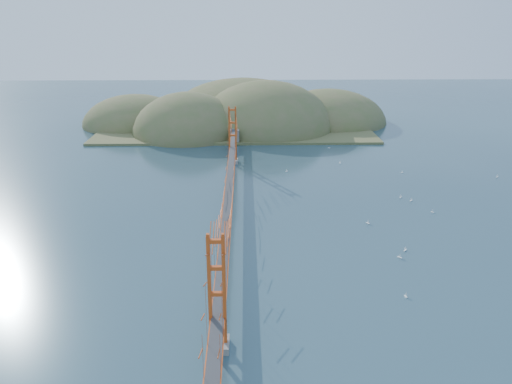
{
  "coord_description": "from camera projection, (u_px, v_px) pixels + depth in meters",
  "views": [
    {
      "loc": [
        2.68,
        -68.77,
        29.65
      ],
      "look_at": [
        4.11,
        0.0,
        4.5
      ],
      "focal_mm": 35.0,
      "sensor_mm": 36.0,
      "label": 1
    }
  ],
  "objects": [
    {
      "name": "sailboat_16",
      "position": [
        368.0,
        223.0,
        73.49
      ],
      "size": [
        0.69,
        0.69,
        0.74
      ],
      "color": "white",
      "rests_on": "ground"
    },
    {
      "name": "far_headlands",
      "position": [
        244.0,
        123.0,
        139.08
      ],
      "size": [
        84.0,
        58.0,
        25.0
      ],
      "color": "brown",
      "rests_on": "ground"
    },
    {
      "name": "bridge",
      "position": [
        228.0,
        176.0,
        72.46
      ],
      "size": [
        2.2,
        94.4,
        12.0
      ],
      "color": "gray",
      "rests_on": "ground"
    },
    {
      "name": "sailboat_12",
      "position": [
        329.0,
        147.0,
        113.82
      ],
      "size": [
        0.54,
        0.49,
        0.61
      ],
      "color": "white",
      "rests_on": "ground"
    },
    {
      "name": "sailboat_9",
      "position": [
        497.0,
        177.0,
        93.82
      ],
      "size": [
        0.64,
        0.64,
        0.67
      ],
      "color": "white",
      "rests_on": "ground"
    },
    {
      "name": "sailboat_8",
      "position": [
        411.0,
        200.0,
        82.2
      ],
      "size": [
        0.65,
        0.65,
        0.67
      ],
      "color": "white",
      "rests_on": "ground"
    },
    {
      "name": "sailboat_3",
      "position": [
        287.0,
        171.0,
        97.2
      ],
      "size": [
        0.57,
        0.57,
        0.61
      ],
      "color": "white",
      "rests_on": "ground"
    },
    {
      "name": "sailboat_6",
      "position": [
        400.0,
        257.0,
        63.33
      ],
      "size": [
        0.7,
        0.7,
        0.74
      ],
      "color": "white",
      "rests_on": "ground"
    },
    {
      "name": "sailboat_7",
      "position": [
        402.0,
        172.0,
        96.39
      ],
      "size": [
        0.53,
        0.46,
        0.61
      ],
      "color": "white",
      "rests_on": "ground"
    },
    {
      "name": "sailboat_15",
      "position": [
        340.0,
        162.0,
        102.55
      ],
      "size": [
        0.51,
        0.59,
        0.68
      ],
      "color": "white",
      "rests_on": "ground"
    },
    {
      "name": "sailboat_0",
      "position": [
        406.0,
        296.0,
        54.72
      ],
      "size": [
        0.49,
        0.56,
        0.64
      ],
      "color": "white",
      "rests_on": "ground"
    },
    {
      "name": "sailboat_4",
      "position": [
        401.0,
        197.0,
        83.63
      ],
      "size": [
        0.64,
        0.64,
        0.67
      ],
      "color": "white",
      "rests_on": "ground"
    },
    {
      "name": "sailboat_14",
      "position": [
        405.0,
        250.0,
        65.2
      ],
      "size": [
        0.66,
        0.66,
        0.69
      ],
      "color": "white",
      "rests_on": "ground"
    },
    {
      "name": "sailboat_1",
      "position": [
        432.0,
        212.0,
        77.57
      ],
      "size": [
        0.57,
        0.57,
        0.61
      ],
      "color": "white",
      "rests_on": "ground"
    },
    {
      "name": "ground",
      "position": [
        229.0,
        220.0,
        74.7
      ],
      "size": [
        320.0,
        320.0,
        0.0
      ],
      "primitive_type": "plane",
      "color": "#284451",
      "rests_on": "ground"
    }
  ]
}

